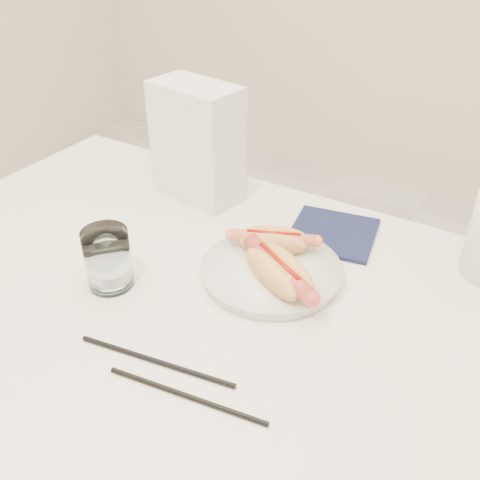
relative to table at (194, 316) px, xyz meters
The scene contains 9 objects.
table is the anchor object (origin of this frame).
plate 0.15m from the table, 44.77° to the left, with size 0.23×0.23×0.02m, color silver.
hotdog_left 0.19m from the table, 63.23° to the left, with size 0.15×0.10×0.04m.
hotdog_right 0.17m from the table, 27.86° to the left, with size 0.17×0.13×0.05m.
water_glass 0.18m from the table, 154.18° to the right, with size 0.07×0.07×0.10m, color white.
chopstick_near 0.18m from the table, 71.93° to the right, with size 0.01×0.01×0.24m, color black.
chopstick_far 0.24m from the table, 56.66° to the right, with size 0.01×0.01×0.23m, color black.
napkin_box 0.37m from the table, 122.56° to the left, with size 0.18×0.10×0.24m, color silver.
navy_napkin 0.31m from the table, 63.79° to the left, with size 0.16×0.16×0.01m, color #121838.
Camera 1 is at (0.44, -0.57, 1.32)m, focal length 40.91 mm.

